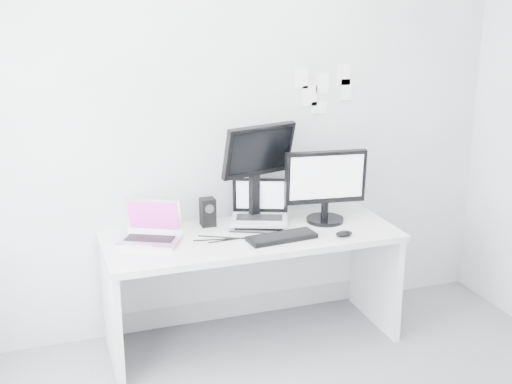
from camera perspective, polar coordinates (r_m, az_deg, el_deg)
back_wall at (r=4.28m, az=-1.86°, el=5.83°), size 3.60×0.00×3.60m
desk at (r=4.26m, az=-0.34°, el=-8.15°), size 1.80×0.70×0.73m
macbook at (r=3.98m, az=-9.11°, el=-2.52°), size 0.43×0.39×0.26m
speaker at (r=4.24m, az=-4.11°, el=-1.71°), size 0.11×0.11×0.18m
dell_laptop at (r=4.21m, az=0.29°, el=-0.99°), size 0.43×0.39×0.30m
rear_monitor at (r=4.21m, az=0.08°, el=1.64°), size 0.52×0.31×0.66m
samsung_monitor at (r=4.29m, az=5.95°, el=0.55°), size 0.55×0.30×0.48m
keyboard at (r=4.03m, az=2.21°, el=-3.86°), size 0.43×0.19×0.03m
mouse at (r=4.10m, az=7.47°, el=-3.53°), size 0.11×0.08×0.04m
wall_note_0 at (r=4.38m, az=3.85°, el=9.63°), size 0.10×0.00×0.14m
wall_note_1 at (r=4.44m, az=5.65°, el=9.17°), size 0.09×0.00×0.13m
wall_note_2 at (r=4.50m, az=7.44°, el=9.85°), size 0.10×0.00×0.14m
wall_note_3 at (r=4.46m, az=5.36°, el=7.13°), size 0.11×0.00×0.08m
wall_note_4 at (r=4.42m, az=4.56°, el=8.12°), size 0.11×0.00×0.13m
wall_note_5 at (r=4.53m, az=7.68°, el=8.59°), size 0.08×0.00×0.14m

